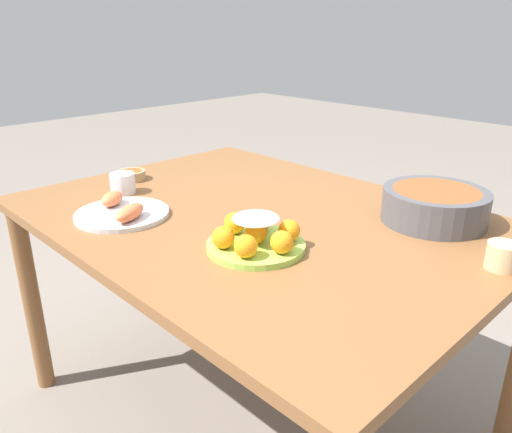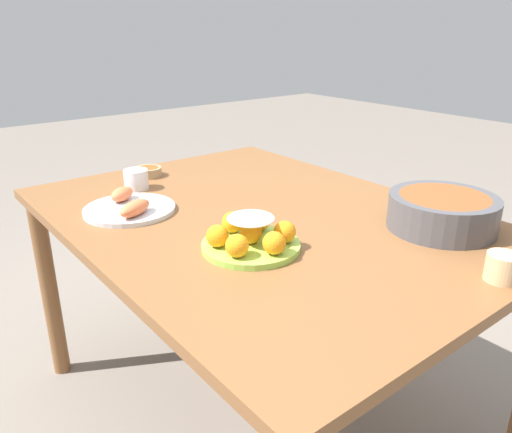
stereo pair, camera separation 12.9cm
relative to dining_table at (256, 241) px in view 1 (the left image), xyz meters
name	(u,v)px [view 1 (the left image)]	position (x,y,z in m)	size (l,w,h in m)	color
ground_plane	(256,411)	(0.00, 0.00, -0.65)	(12.00, 12.00, 0.00)	slate
dining_table	(256,241)	(0.00, 0.00, 0.00)	(1.41, 1.03, 0.74)	brown
cake_plate	(256,236)	(0.17, -0.17, 0.12)	(0.25, 0.25, 0.09)	#99CC4C
serving_bowl	(435,205)	(0.39, 0.32, 0.14)	(0.29, 0.29, 0.09)	#4C4C51
sauce_bowl	(132,175)	(-0.57, -0.08, 0.10)	(0.10, 0.10, 0.03)	tan
seafood_platter	(122,212)	(-0.26, -0.29, 0.10)	(0.27, 0.27, 0.06)	silver
cup_near	(123,183)	(-0.45, -0.18, 0.12)	(0.08, 0.08, 0.07)	white
cup_far	(503,256)	(0.64, 0.16, 0.12)	(0.07, 0.07, 0.06)	#DBB27F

